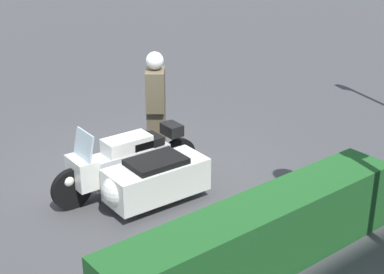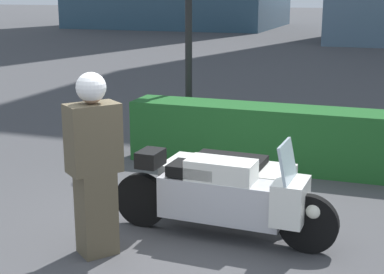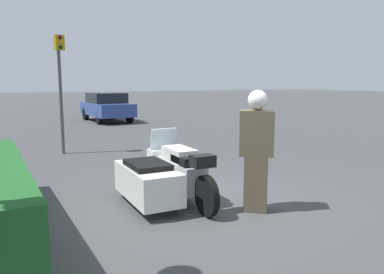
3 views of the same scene
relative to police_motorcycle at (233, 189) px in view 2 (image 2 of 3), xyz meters
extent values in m
plane|color=#424244|center=(-0.62, -0.68, -0.45)|extent=(160.00, 160.00, 0.00)
cylinder|color=black|center=(0.91, -0.40, -0.14)|extent=(0.63, 0.12, 0.62)
cylinder|color=black|center=(-0.99, -0.32, -0.14)|extent=(0.63, 0.12, 0.62)
cylinder|color=black|center=(-0.20, 0.27, -0.21)|extent=(0.49, 0.12, 0.49)
cube|color=#B7B7BC|center=(-0.04, -0.36, -0.01)|extent=(1.35, 0.43, 0.45)
cube|color=silver|center=(-0.04, -0.36, 0.31)|extent=(0.74, 0.39, 0.24)
cube|color=black|center=(-0.34, -0.35, 0.29)|extent=(0.55, 0.38, 0.12)
cube|color=silver|center=(0.71, -0.39, 0.08)|extent=(0.34, 0.53, 0.44)
cube|color=silver|center=(0.66, -0.39, 0.49)|extent=(0.13, 0.50, 0.40)
sphere|color=white|center=(0.96, -0.40, 0.01)|extent=(0.18, 0.18, 0.18)
cube|color=silver|center=(-0.14, 0.27, -0.06)|extent=(1.53, 0.72, 0.50)
sphere|color=silver|center=(0.50, 0.24, -0.03)|extent=(0.48, 0.48, 0.48)
cube|color=black|center=(-0.14, 0.27, 0.23)|extent=(0.85, 0.59, 0.09)
cube|color=black|center=(-0.87, -0.32, 0.36)|extent=(0.25, 0.35, 0.18)
cube|color=brown|center=(-1.13, -1.12, -0.02)|extent=(0.46, 0.47, 0.87)
cube|color=brown|center=(-1.13, -1.12, 0.76)|extent=(0.56, 0.59, 0.69)
sphere|color=tan|center=(-1.13, -1.12, 1.23)|extent=(0.24, 0.24, 0.24)
sphere|color=white|center=(-1.13, -1.12, 1.27)|extent=(0.30, 0.30, 0.30)
cube|color=#1E5623|center=(-0.10, 2.41, 0.02)|extent=(4.29, 0.70, 0.94)
cylinder|color=black|center=(-1.74, 3.38, 1.28)|extent=(0.12, 0.12, 3.46)
camera|label=1|loc=(4.27, 6.60, 3.88)|focal=55.00mm
camera|label=2|loc=(1.64, -6.08, 2.19)|focal=55.00mm
camera|label=3|loc=(-5.57, 2.48, 1.52)|focal=35.00mm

